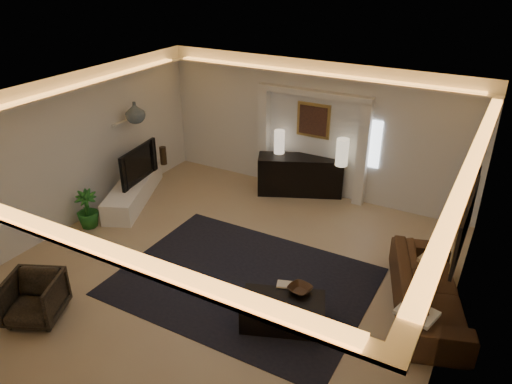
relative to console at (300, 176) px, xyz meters
The scene contains 33 objects.
floor 3.28m from the console, 87.24° to the right, with size 7.00×7.00×0.00m, color tan.
ceiling 4.10m from the console, 87.24° to the right, with size 7.00×7.00×0.00m, color white.
wall_back 1.09m from the console, 57.93° to the left, with size 7.00×7.00×0.00m, color silver.
wall_front 6.83m from the console, 88.67° to the right, with size 7.00×7.00×0.00m, color silver.
wall_left 4.78m from the console, 135.81° to the right, with size 7.00×7.00×0.00m, color silver.
wall_right 5.00m from the console, 41.63° to the right, with size 7.00×7.00×0.00m, color silver.
cove_soffit 3.94m from the console, 87.24° to the right, with size 7.00×7.00×0.04m, color silver.
daylight_slit 1.80m from the console, ahead, with size 0.25×0.03×1.00m, color white.
area_rug 3.52m from the console, 80.83° to the right, with size 4.00×3.00×0.01m, color black.
pilaster_left 1.22m from the console, behind, with size 0.22×0.20×2.20m, color silver.
pilaster_right 1.49m from the console, ahead, with size 0.22×0.20×2.20m, color silver.
alcove_header 1.86m from the console, 43.76° to the left, with size 2.52×0.20×0.12m, color silver.
painting_frame 1.28m from the console, 54.55° to the left, with size 0.74×0.04×0.74m, color tan.
painting_canvas 1.27m from the console, 51.23° to the left, with size 0.62×0.02×0.62m, color #4C2D1E.
art_panel_frame 4.85m from the console, 39.13° to the right, with size 0.04×1.64×0.74m, color black.
art_panel_gold 4.83m from the console, 39.32° to the right, with size 0.02×1.50×0.62m, color tan.
wall_sconce 3.90m from the console, 16.54° to the right, with size 0.12×0.12×0.22m, color black.
wall_niche 3.97m from the console, 150.60° to the right, with size 0.10×0.55×0.04m, color silver.
console is the anchor object (origin of this frame).
lamp_left 0.86m from the console, behind, with size 0.23×0.23×0.52m, color beige.
lamp_right 1.15m from the console, ahead, with size 0.26×0.26×0.58m, color beige.
media_ledge 3.64m from the console, 145.42° to the right, with size 0.60×2.40×0.45m, color white.
tv 3.61m from the console, 146.67° to the right, with size 0.17×1.30×0.75m, color black.
figurine 3.17m from the console, 161.42° to the right, with size 0.15×0.15×0.42m, color #362818.
ginger_jar 3.77m from the console, 149.63° to the right, with size 0.41×0.41×0.43m, color #3C464F.
plant 4.51m from the console, 131.62° to the right, with size 0.43×0.43×0.76m, color #1E611E.
sofa 4.25m from the console, 38.94° to the right, with size 0.94×2.40×0.70m, color #3C231B.
throw_blanket 4.85m from the console, 46.94° to the right, with size 0.50×0.41×0.05m, color #FFE5C8.
throw_pillow 3.95m from the console, 36.67° to the right, with size 0.12×0.40×0.40m, color tan.
coffee_table 4.33m from the console, 68.75° to the right, with size 1.18×0.64×0.44m, color black.
bowl 4.10m from the console, 65.65° to the right, with size 0.34×0.34×0.08m, color #302014.
magazine 3.98m from the console, 68.82° to the right, with size 0.24×0.17×0.03m, color beige.
armchair 5.91m from the console, 106.31° to the right, with size 0.75×0.77×0.70m, color #33291D.
Camera 1 is at (3.74, -5.78, 4.88)m, focal length 34.18 mm.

